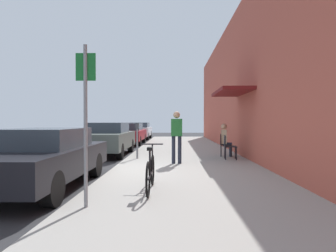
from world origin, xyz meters
TOP-DOWN VIEW (x-y plane):
  - ground_plane at (0.00, 0.00)m, footprint 60.00×60.00m
  - sidewalk_slab at (2.25, 2.00)m, footprint 4.50×32.00m
  - building_facade at (4.65, 2.01)m, footprint 1.40×32.00m
  - parked_car_0 at (-1.10, -1.61)m, footprint 1.80×4.40m
  - parked_car_1 at (-1.10, 4.64)m, footprint 1.80×4.40m
  - parked_car_2 at (-1.10, 10.66)m, footprint 1.80×4.40m
  - parked_car_3 at (-1.10, 16.11)m, footprint 1.80×4.40m
  - parking_meter at (0.45, 2.64)m, footprint 0.12×0.10m
  - street_sign at (0.40, -3.38)m, footprint 0.32×0.06m
  - bicycle_0 at (1.35, -2.30)m, footprint 0.46×1.71m
  - cafe_chair_0 at (3.78, 2.48)m, footprint 0.48×0.48m
  - cafe_chair_1 at (3.79, 3.41)m, footprint 0.51×0.51m
  - seated_patron_1 at (3.84, 3.40)m, footprint 0.47×0.42m
  - pedestrian_standing at (1.90, 1.39)m, footprint 0.36×0.22m

SIDE VIEW (x-z plane):
  - ground_plane at x=0.00m, z-range 0.00..0.00m
  - sidewalk_slab at x=2.25m, z-range 0.00..0.12m
  - bicycle_0 at x=1.35m, z-range 0.03..0.93m
  - cafe_chair_0 at x=3.78m, z-range 0.19..1.06m
  - cafe_chair_1 at x=3.79m, z-range 0.19..1.06m
  - parked_car_0 at x=-1.10m, z-range 0.04..1.37m
  - parked_car_2 at x=-1.10m, z-range 0.03..1.41m
  - parked_car_3 at x=-1.10m, z-range 0.04..1.44m
  - parked_car_1 at x=-1.10m, z-range 0.03..1.47m
  - seated_patron_1 at x=3.84m, z-range 0.17..1.46m
  - parking_meter at x=0.45m, z-range 0.23..1.55m
  - pedestrian_standing at x=1.90m, z-range 0.27..1.97m
  - street_sign at x=0.40m, z-range 0.34..2.94m
  - building_facade at x=4.65m, z-range 0.00..6.33m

